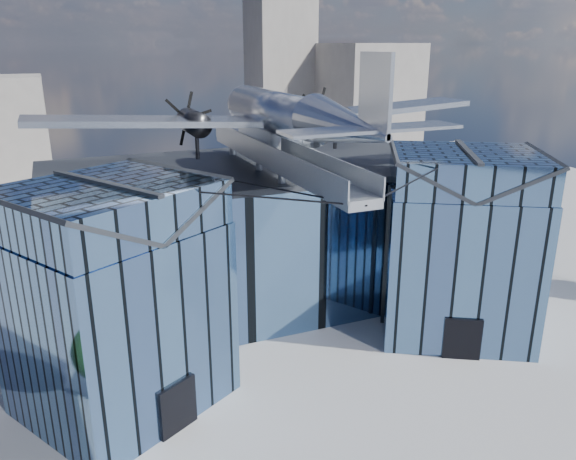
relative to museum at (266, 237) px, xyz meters
name	(u,v)px	position (x,y,z in m)	size (l,w,h in m)	color
ground_plane	(301,351)	(0.00, -5.82, -5.54)	(120.00, 120.00, 0.00)	gray
museum	(266,237)	(0.00, 0.00, 0.00)	(32.88, 24.50, 17.60)	#496A94
bg_towers	(160,105)	(1.45, 44.67, 4.47)	(77.00, 24.50, 26.00)	gray
tree_side_e	(504,207)	(24.67, 4.14, -1.77)	(4.54, 4.54, 5.57)	#322214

